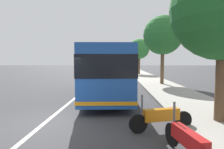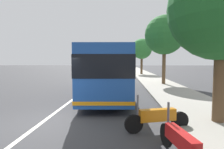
{
  "view_description": "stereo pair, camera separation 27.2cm",
  "coord_description": "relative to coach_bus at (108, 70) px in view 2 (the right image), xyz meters",
  "views": [
    {
      "loc": [
        -6.41,
        -2.84,
        2.33
      ],
      "look_at": [
        5.73,
        -2.35,
        1.46
      ],
      "focal_mm": 28.73,
      "sensor_mm": 36.0,
      "label": 1
    },
    {
      "loc": [
        -6.4,
        -3.11,
        2.33
      ],
      "look_at": [
        5.73,
        -2.35,
        1.46
      ],
      "focal_mm": 28.73,
      "sensor_mm": 36.0,
      "label": 2
    }
  ],
  "objects": [
    {
      "name": "ground_plane",
      "position": [
        -6.19,
        2.0,
        -1.78
      ],
      "size": [
        220.0,
        220.0,
        0.0
      ],
      "primitive_type": "plane",
      "color": "#38383A"
    },
    {
      "name": "roadside_tree_near_camera",
      "position": [
        -5.89,
        -4.61,
        2.47
      ],
      "size": [
        3.82,
        3.82,
        6.18
      ],
      "color": "brown",
      "rests_on": "ground"
    },
    {
      "name": "lane_divider_line",
      "position": [
        3.81,
        2.0,
        -1.78
      ],
      "size": [
        110.0,
        0.16,
        0.01
      ],
      "primitive_type": "cube",
      "color": "silver",
      "rests_on": "ground"
    },
    {
      "name": "sidewalk_curb",
      "position": [
        3.81,
        -4.8,
        -1.71
      ],
      "size": [
        110.0,
        3.6,
        0.14
      ],
      "primitive_type": "cube",
      "color": "#9E998E",
      "rests_on": "ground"
    },
    {
      "name": "car_oncoming",
      "position": [
        19.06,
        4.63,
        -1.1
      ],
      "size": [
        4.44,
        2.01,
        1.42
      ],
      "rotation": [
        0.0,
        0.0,
        3.21
      ],
      "color": "gray",
      "rests_on": "ground"
    },
    {
      "name": "roadside_tree_mid_block",
      "position": [
        5.47,
        -5.13,
        3.15
      ],
      "size": [
        3.84,
        3.84,
        6.88
      ],
      "color": "brown",
      "rests_on": "ground"
    },
    {
      "name": "roadside_tree_far_block",
      "position": [
        19.8,
        -4.39,
        2.82
      ],
      "size": [
        3.61,
        3.61,
        6.44
      ],
      "color": "brown",
      "rests_on": "ground"
    },
    {
      "name": "motorcycle_far_end",
      "position": [
        -6.67,
        -2.25,
        -1.3
      ],
      "size": [
        0.69,
        2.23,
        1.26
      ],
      "rotation": [
        0.0,
        0.0,
        1.84
      ],
      "color": "black",
      "rests_on": "ground"
    },
    {
      "name": "car_side_street",
      "position": [
        27.88,
        4.36,
        -1.06
      ],
      "size": [
        4.43,
        1.91,
        1.52
      ],
      "rotation": [
        0.0,
        0.0,
        3.16
      ],
      "color": "gray",
      "rests_on": "ground"
    },
    {
      "name": "coach_bus",
      "position": [
        0.0,
        0.0,
        0.0
      ],
      "size": [
        10.84,
        3.23,
        3.12
      ],
      "rotation": [
        0.0,
        0.0,
        0.06
      ],
      "color": "#1E4C9E",
      "rests_on": "ground"
    },
    {
      "name": "motorcycle_nearest_curb",
      "position": [
        -8.52,
        -2.43,
        -1.3
      ],
      "size": [
        2.25,
        0.49,
        1.27
      ],
      "rotation": [
        0.0,
        0.0,
        0.18
      ],
      "color": "black",
      "rests_on": "ground"
    }
  ]
}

